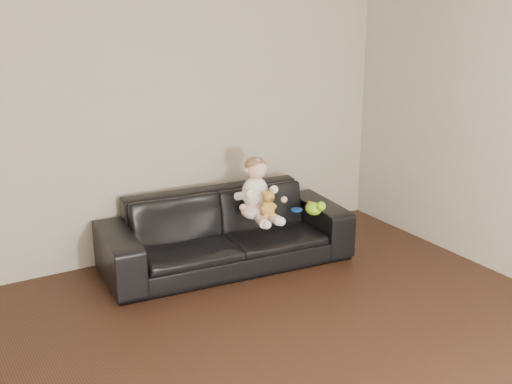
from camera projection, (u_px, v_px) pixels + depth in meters
wall_back at (105, 102)px, 4.82m from camera, size 5.00×0.00×5.00m
sofa at (226, 230)px, 5.08m from camera, size 2.01×0.94×0.57m
baby at (257, 192)px, 5.00m from camera, size 0.35×0.43×0.50m
teddy_bear at (268, 204)px, 4.90m from camera, size 0.13×0.13×0.21m
toy_green at (313, 209)px, 5.15m from camera, size 0.14×0.16×0.10m
toy_rattle at (310, 207)px, 5.25m from camera, size 0.09×0.09×0.07m
toy_blue_disc at (297, 210)px, 5.26m from camera, size 0.13×0.13×0.01m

